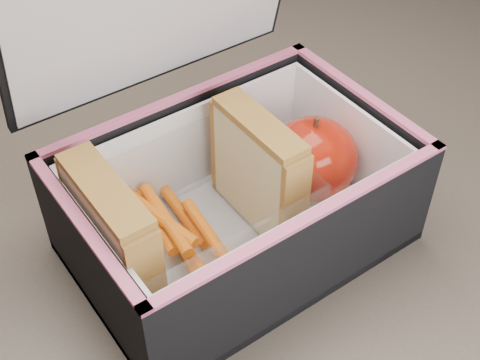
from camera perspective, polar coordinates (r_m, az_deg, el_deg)
name	(u,v)px	position (r m, az deg, el deg)	size (l,w,h in m)	color
kitchen_table	(225,260)	(0.71, -1.30, -6.87)	(1.20, 0.80, 0.75)	brown
lunch_bag	(235,192)	(0.57, -0.47, -1.00)	(0.28, 0.23, 0.28)	black
plastic_tub	(191,220)	(0.56, -4.19, -3.39)	(0.19, 0.13, 0.08)	white
sandwich_left	(114,239)	(0.53, -10.73, -4.97)	(0.03, 0.10, 0.11)	#CEBE89
sandwich_right	(258,170)	(0.57, 1.56, 0.84)	(0.03, 0.10, 0.11)	#CEBE89
carrot_sticks	(179,232)	(0.58, -5.21, -4.45)	(0.05, 0.15, 0.03)	#EC5407
paper_napkin	(303,191)	(0.63, 5.40, -0.96)	(0.08, 0.08, 0.01)	white
red_apple	(313,159)	(0.61, 6.21, 1.81)	(0.11, 0.11, 0.09)	maroon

